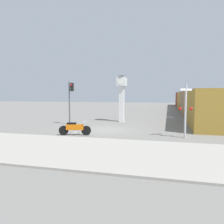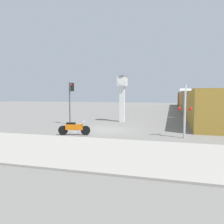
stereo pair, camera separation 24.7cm
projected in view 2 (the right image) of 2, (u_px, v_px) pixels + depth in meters
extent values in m
plane|color=slate|center=(106.00, 130.00, 18.20)|extent=(120.00, 120.00, 0.00)
cube|color=#9E998E|center=(68.00, 149.00, 11.58)|extent=(36.00, 6.00, 0.10)
cylinder|color=black|center=(86.00, 130.00, 15.78)|extent=(0.69, 0.27, 0.69)
cylinder|color=black|center=(63.00, 130.00, 15.83)|extent=(0.69, 0.27, 0.69)
cube|color=orange|center=(74.00, 127.00, 15.78)|extent=(1.28, 0.54, 0.41)
cube|color=black|center=(71.00, 123.00, 15.77)|extent=(0.68, 0.41, 0.11)
cylinder|color=silver|center=(75.00, 131.00, 15.81)|extent=(0.36, 0.30, 0.32)
cube|color=silver|center=(84.00, 121.00, 15.73)|extent=(0.18, 0.51, 0.05)
cube|color=white|center=(122.00, 104.00, 23.45)|extent=(0.51, 0.51, 3.85)
cube|color=white|center=(122.00, 81.00, 23.26)|extent=(0.96, 0.96, 0.96)
cylinder|color=white|center=(121.00, 81.00, 22.78)|extent=(0.77, 0.02, 0.77)
cone|color=#333338|center=(122.00, 76.00, 23.21)|extent=(1.16, 1.16, 0.20)
cube|color=olive|center=(204.00, 107.00, 20.79)|extent=(2.80, 11.05, 3.40)
cube|color=olive|center=(193.00, 103.00, 31.99)|extent=(2.80, 11.05, 3.40)
cube|color=olive|center=(187.00, 101.00, 43.19)|extent=(2.80, 11.05, 3.40)
cube|color=maroon|center=(184.00, 99.00, 54.40)|extent=(2.80, 11.05, 3.40)
cylinder|color=#47474C|center=(70.00, 103.00, 21.39)|extent=(0.12, 0.12, 4.15)
cube|color=black|center=(72.00, 87.00, 21.18)|extent=(0.28, 0.24, 0.80)
sphere|color=red|center=(72.00, 85.00, 21.02)|extent=(0.16, 0.16, 0.16)
cylinder|color=#B7B7BC|center=(185.00, 111.00, 14.60)|extent=(0.14, 0.14, 3.62)
cube|color=white|center=(185.00, 90.00, 14.48)|extent=(0.82, 0.82, 0.14)
sphere|color=red|center=(179.00, 109.00, 14.63)|extent=(0.20, 0.20, 0.20)
sphere|color=red|center=(190.00, 109.00, 14.45)|extent=(0.20, 0.20, 0.20)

